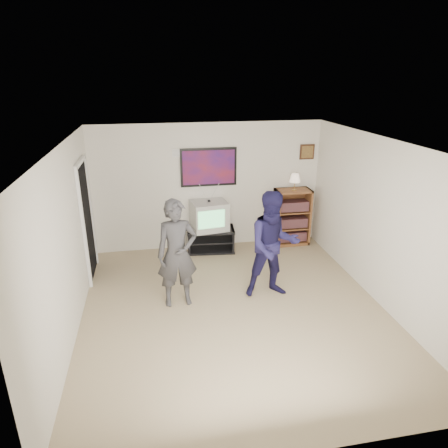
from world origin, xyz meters
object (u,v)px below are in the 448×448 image
object	(u,v)px
media_stand	(211,239)
bookshelf	(292,217)
person_tall	(177,254)
person_short	(273,245)
crt_television	(209,215)

from	to	relation	value
media_stand	bookshelf	xyz separation A→B (m)	(1.70, 0.05, 0.35)
media_stand	person_tall	xyz separation A→B (m)	(-0.79, -1.86, 0.61)
person_tall	person_short	size ratio (longest dim) A/B	0.97
person_short	person_tall	bearing A→B (deg)	-178.96
bookshelf	person_tall	distance (m)	3.15
person_tall	person_short	distance (m)	1.49
media_stand	crt_television	world-z (taller)	crt_television
person_tall	person_short	xyz separation A→B (m)	(1.49, -0.01, 0.02)
person_short	crt_television	bearing A→B (deg)	112.62
media_stand	crt_television	xyz separation A→B (m)	(-0.02, -0.00, 0.51)
bookshelf	person_tall	xyz separation A→B (m)	(-2.49, -1.91, 0.26)
crt_television	person_short	xyz separation A→B (m)	(0.72, -1.87, 0.12)
media_stand	person_tall	bearing A→B (deg)	-107.17
crt_television	media_stand	bearing A→B (deg)	-7.66
bookshelf	person_tall	bearing A→B (deg)	-142.55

